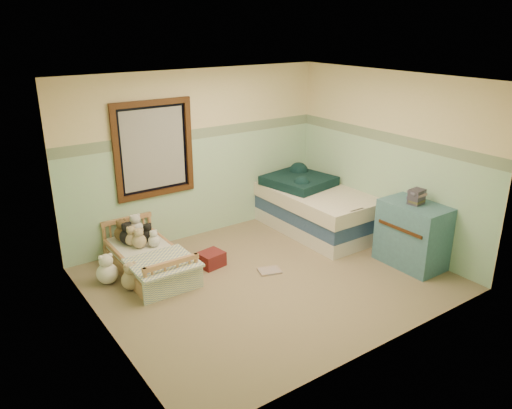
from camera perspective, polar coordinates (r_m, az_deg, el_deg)
floor at (r=6.52m, az=1.48°, el=-8.49°), size 4.20×3.60×0.02m
ceiling at (r=5.75m, az=1.71°, el=14.09°), size 4.20×3.60×0.02m
wall_back at (r=7.48m, az=-6.67°, el=5.59°), size 4.20×0.04×2.50m
wall_front at (r=4.79m, az=14.51°, el=-3.49°), size 4.20×0.04×2.50m
wall_left at (r=5.13m, az=-17.65°, el=-2.21°), size 0.04×3.60×2.50m
wall_right at (r=7.42m, az=14.80°, el=4.92°), size 0.04×3.60×2.50m
wainscot_mint at (r=7.61m, az=-6.47°, el=1.93°), size 4.20×0.01×1.50m
border_strip at (r=7.40m, az=-6.72°, el=8.01°), size 4.20×0.01×0.15m
window_frame at (r=7.11m, az=-11.56°, el=6.19°), size 1.16×0.06×1.36m
window_blinds at (r=7.12m, az=-11.60°, el=6.21°), size 0.92×0.01×1.12m
toddler_bed_frame at (r=6.78m, az=-12.11°, el=-6.82°), size 0.73×1.46×0.19m
toddler_mattress at (r=6.71m, az=-12.20°, el=-5.65°), size 0.67×1.39×0.12m
patchwork_quilt at (r=6.30m, az=-10.60°, el=-6.55°), size 0.79×0.73×0.03m
plush_bed_brown at (r=7.03m, az=-15.05°, el=-3.21°), size 0.21×0.21×0.21m
plush_bed_white at (r=7.08m, az=-13.55°, el=-2.79°), size 0.23×0.23×0.23m
plush_bed_tan at (r=6.85m, az=-14.00°, el=-3.82°), size 0.19×0.19×0.19m
plush_bed_dark at (r=6.93m, az=-12.23°, el=-3.44°), size 0.18×0.18×0.18m
plush_floor_cream at (r=6.62m, az=-16.61°, el=-7.55°), size 0.27×0.27×0.27m
plush_floor_tan at (r=6.41m, az=-14.05°, el=-8.37°), size 0.25×0.25×0.25m
twin_bed_frame at (r=8.02m, az=6.42°, el=-1.97°), size 1.05×2.10×0.22m
twin_boxspring at (r=7.94m, az=6.48°, el=-0.50°), size 1.05×2.10×0.22m
twin_mattress at (r=7.87m, az=6.54°, el=1.00°), size 1.09×2.15×0.22m
teal_blanket at (r=8.00m, az=4.91°, el=2.73°), size 1.04×1.09×0.14m
dresser at (r=7.01m, az=17.44°, el=-3.29°), size 0.55×0.87×0.87m
book_stack at (r=6.83m, az=17.86°, el=0.86°), size 0.22×0.18×0.20m
red_pillow at (r=6.81m, az=-5.13°, el=-6.22°), size 0.36×0.32×0.20m
floor_book at (r=6.67m, az=1.55°, el=-7.58°), size 0.33×0.29×0.03m
extra_plush_0 at (r=6.76m, az=-13.17°, el=-4.10°), size 0.19×0.19×0.19m
extra_plush_1 at (r=6.90m, az=-14.45°, el=-3.57°), size 0.21×0.21×0.21m
extra_plush_2 at (r=6.76m, az=-11.56°, el=-4.09°), size 0.16×0.16×0.16m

